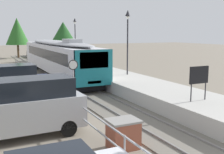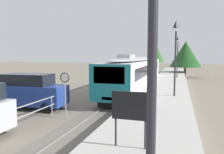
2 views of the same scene
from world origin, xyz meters
TOP-DOWN VIEW (x-y plane):
  - ground_plane at (-3.00, 22.00)m, footprint 160.00×160.00m
  - track_rails at (0.00, 22.00)m, footprint 3.20×60.00m
  - commuter_train at (0.00, 23.48)m, footprint 2.82×19.96m
  - station_platform at (3.25, 22.00)m, footprint 3.90×60.00m
  - platform_lamp_mid_platform at (4.10, 16.33)m, footprint 0.34×0.34m
  - platform_lamp_far_end at (4.10, 30.17)m, footprint 0.34×0.34m
  - platform_notice_board at (2.96, 6.59)m, footprint 1.20×0.08m
  - speed_limit_sign at (-2.15, 11.68)m, footprint 0.61×0.10m
  - carpark_fence at (-3.30, 12.00)m, footprint 0.06×36.06m
  - parked_van_blue at (-5.68, 13.15)m, footprint 4.98×2.17m
  - tree_behind_carpark at (-0.76, 47.41)m, footprint 4.01×4.01m
  - tree_behind_station_far at (5.31, 39.84)m, footprint 5.20×5.20m

SIDE VIEW (x-z plane):
  - ground_plane at x=-3.00m, z-range 0.00..0.00m
  - track_rails at x=0.00m, z-range -0.04..0.10m
  - station_platform at x=3.25m, z-range 0.00..0.90m
  - carpark_fence at x=-3.30m, z-range 0.28..1.53m
  - parked_van_blue at x=-5.68m, z-range 0.04..2.55m
  - speed_limit_sign at x=-2.15m, z-range 0.72..3.53m
  - commuter_train at x=0.00m, z-range 0.28..4.02m
  - platform_notice_board at x=2.96m, z-range 1.29..3.09m
  - tree_behind_station_far at x=5.31m, z-range 0.90..7.04m
  - platform_lamp_mid_platform at x=4.10m, z-range 1.95..7.30m
  - platform_lamp_far_end at x=4.10m, z-range 1.95..7.30m
  - tree_behind_carpark at x=-0.76m, z-range 1.16..8.13m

